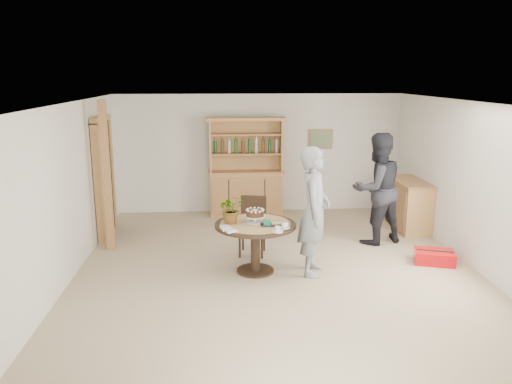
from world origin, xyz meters
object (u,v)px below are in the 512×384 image
object	(u,v)px
dining_chair	(253,222)
teen_boy	(314,211)
adult_person	(377,189)
sideboard	(408,204)
hutch	(246,182)
red_suitcase	(434,257)
dining_table	(255,233)

from	to	relation	value
dining_chair	teen_boy	xyz separation A→B (m)	(0.83, -0.93, 0.42)
teen_boy	adult_person	bearing A→B (deg)	-29.87
sideboard	adult_person	distance (m)	1.27
hutch	sideboard	size ratio (longest dim) A/B	1.62
hutch	teen_boy	xyz separation A→B (m)	(0.82, -3.31, 0.26)
dining_chair	red_suitcase	size ratio (longest dim) A/B	1.36
sideboard	red_suitcase	bearing A→B (deg)	-97.51
sideboard	red_suitcase	xyz separation A→B (m)	(-0.24, -1.82, -0.37)
dining_chair	red_suitcase	distance (m)	2.93
hutch	red_suitcase	size ratio (longest dim) A/B	2.95
sideboard	dining_chair	distance (m)	3.26
hutch	sideboard	bearing A→B (deg)	-22.21
dining_table	adult_person	world-z (taller)	adult_person
hutch	teen_boy	world-z (taller)	hutch
sideboard	red_suitcase	world-z (taller)	sideboard
sideboard	adult_person	bearing A→B (deg)	-139.13
hutch	dining_table	bearing A→B (deg)	-90.53
sideboard	adult_person	xyz separation A→B (m)	(-0.88, -0.76, 0.50)
adult_person	red_suitcase	xyz separation A→B (m)	(0.64, -1.06, -0.87)
hutch	dining_table	size ratio (longest dim) A/B	1.70
hutch	sideboard	xyz separation A→B (m)	(3.04, -1.24, -0.22)
red_suitcase	dining_chair	bearing A→B (deg)	-176.10
adult_person	teen_boy	bearing A→B (deg)	24.79
dining_chair	red_suitcase	xyz separation A→B (m)	(2.81, -0.68, -0.43)
dining_chair	teen_boy	distance (m)	1.32
dining_chair	teen_boy	world-z (taller)	teen_boy
red_suitcase	adult_person	bearing A→B (deg)	138.90
teen_boy	red_suitcase	bearing A→B (deg)	-67.04
sideboard	dining_chair	bearing A→B (deg)	-159.56
dining_chair	teen_boy	bearing A→B (deg)	-36.98
dining_table	adult_person	bearing A→B (deg)	28.80
teen_boy	adult_person	world-z (taller)	adult_person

